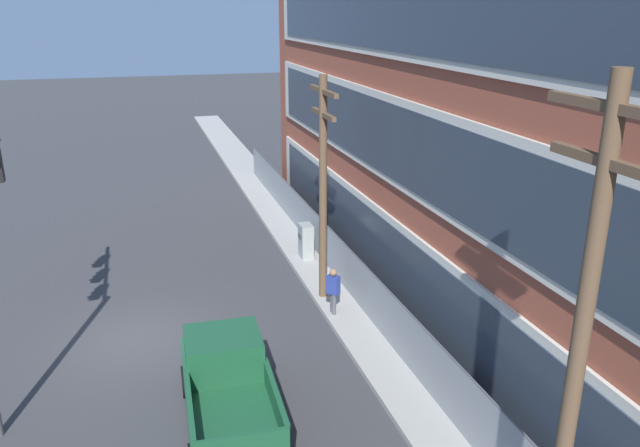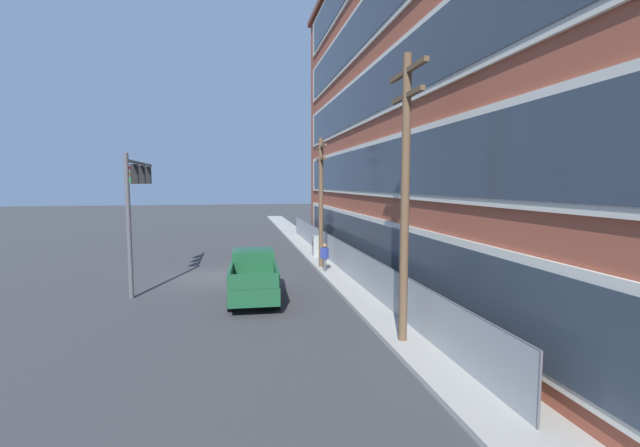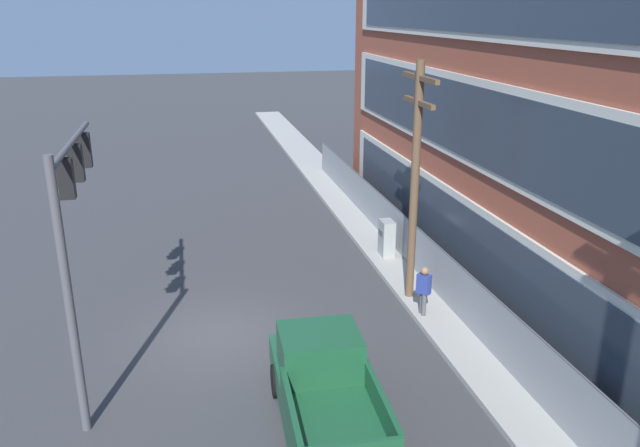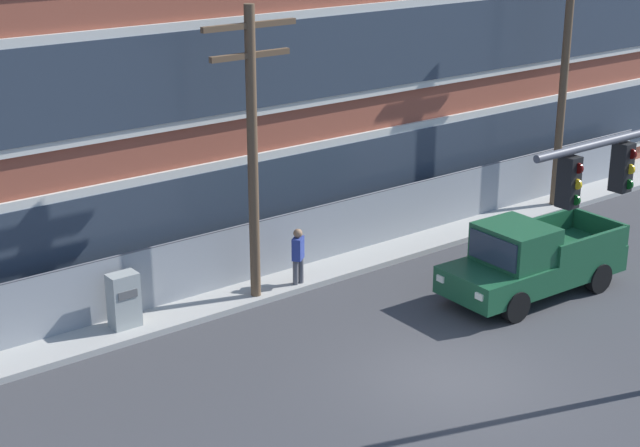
{
  "view_description": "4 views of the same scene",
  "coord_description": "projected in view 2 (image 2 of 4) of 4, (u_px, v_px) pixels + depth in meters",
  "views": [
    {
      "loc": [
        17.44,
        0.47,
        9.4
      ],
      "look_at": [
        2.44,
        4.97,
        3.99
      ],
      "focal_mm": 35.0,
      "sensor_mm": 36.0,
      "label": 1
    },
    {
      "loc": [
        23.05,
        1.31,
        4.97
      ],
      "look_at": [
        1.83,
        5.48,
        2.93
      ],
      "focal_mm": 24.0,
      "sensor_mm": 36.0,
      "label": 2
    },
    {
      "loc": [
        16.22,
        -0.62,
        8.86
      ],
      "look_at": [
        1.99,
        2.51,
        3.86
      ],
      "focal_mm": 35.0,
      "sensor_mm": 36.0,
      "label": 3
    },
    {
      "loc": [
        -13.9,
        -13.18,
        10.24
      ],
      "look_at": [
        -1.29,
        3.01,
        3.03
      ],
      "focal_mm": 55.0,
      "sensor_mm": 36.0,
      "label": 4
    }
  ],
  "objects": [
    {
      "name": "brick_mill_building",
      "position": [
        503.0,
        87.0,
        19.59
      ],
      "size": [
        39.21,
        11.71,
        18.72
      ],
      "color": "brown",
      "rests_on": "ground"
    },
    {
      "name": "sidewalk_building_side",
      "position": [
        337.0,
        270.0,
        24.04
      ],
      "size": [
        80.0,
        2.12,
        0.16
      ],
      "primitive_type": "cube",
      "color": "#9E9B93",
      "rests_on": "ground"
    },
    {
      "name": "electrical_cabinet",
      "position": [
        316.0,
        247.0,
        28.29
      ],
      "size": [
        0.7,
        0.48,
        1.51
      ],
      "color": "#939993",
      "rests_on": "ground"
    },
    {
      "name": "chain_link_fence",
      "position": [
        337.0,
        253.0,
        24.91
      ],
      "size": [
        34.04,
        0.06,
        1.77
      ],
      "color": "gray",
      "rests_on": "ground"
    },
    {
      "name": "utility_pole_near_corner",
      "position": [
        321.0,
        196.0,
        24.46
      ],
      "size": [
        2.6,
        0.26,
        7.53
      ],
      "color": "brown",
      "rests_on": "ground"
    },
    {
      "name": "pickup_truck_dark_green",
      "position": [
        254.0,
        277.0,
        18.35
      ],
      "size": [
        5.3,
        2.19,
        2.06
      ],
      "color": "#194C2D",
      "rests_on": "ground"
    },
    {
      "name": "utility_pole_midblock",
      "position": [
        405.0,
        187.0,
        12.73
      ],
      "size": [
        2.58,
        0.26,
        8.72
      ],
      "color": "brown",
      "rests_on": "ground"
    },
    {
      "name": "pedestrian_near_cabinet",
      "position": [
        325.0,
        256.0,
        23.47
      ],
      "size": [
        0.46,
        0.43,
        1.69
      ],
      "color": "#4C4C51",
      "rests_on": "ground"
    },
    {
      "name": "ground_plane",
      "position": [
        212.0,
        277.0,
        22.73
      ],
      "size": [
        160.0,
        160.0,
        0.0
      ],
      "primitive_type": "plane",
      "color": "#38383A"
    },
    {
      "name": "traffic_signal_mast",
      "position": [
        136.0,
        192.0,
        19.74
      ],
      "size": [
        5.44,
        0.43,
        6.24
      ],
      "color": "#4C4C51",
      "rests_on": "ground"
    }
  ]
}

